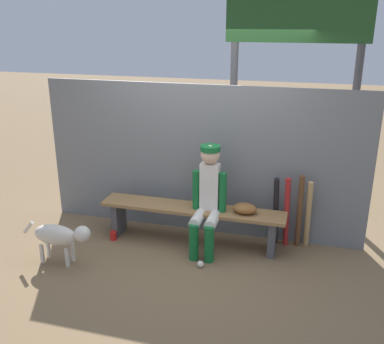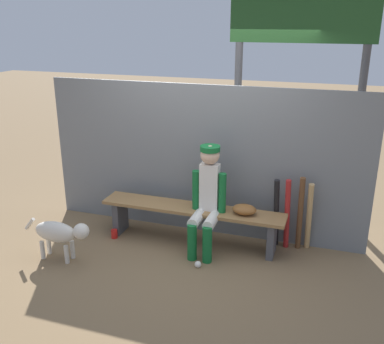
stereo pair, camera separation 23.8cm
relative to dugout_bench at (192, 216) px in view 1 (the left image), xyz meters
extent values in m
plane|color=brown|center=(0.00, 0.00, -0.37)|extent=(30.00, 30.00, 0.00)
cube|color=slate|center=(0.00, 0.38, 0.58)|extent=(4.08, 0.03, 1.90)
cube|color=olive|center=(0.00, 0.00, 0.09)|extent=(2.25, 0.36, 0.04)
cube|color=#4C4C51|center=(-0.98, 0.00, -0.15)|extent=(0.08, 0.29, 0.44)
cube|color=#4C4C51|center=(0.98, 0.00, -0.15)|extent=(0.08, 0.29, 0.44)
cube|color=silver|center=(0.22, 0.00, 0.40)|extent=(0.22, 0.13, 0.57)
sphere|color=beige|center=(0.22, 0.00, 0.79)|extent=(0.22, 0.22, 0.22)
cylinder|color=#14662D|center=(0.22, 0.00, 0.87)|extent=(0.23, 0.23, 0.06)
cylinder|color=silver|center=(0.13, -0.19, 0.07)|extent=(0.13, 0.38, 0.13)
cylinder|color=#14662D|center=(0.13, -0.38, -0.15)|extent=(0.11, 0.11, 0.44)
cylinder|color=#14662D|center=(0.06, -0.02, 0.35)|extent=(0.09, 0.09, 0.49)
cylinder|color=silver|center=(0.31, -0.19, 0.07)|extent=(0.13, 0.38, 0.13)
cylinder|color=#14662D|center=(0.31, -0.38, -0.15)|extent=(0.11, 0.11, 0.44)
cylinder|color=#14662D|center=(0.38, -0.02, 0.35)|extent=(0.09, 0.09, 0.49)
ellipsoid|color=brown|center=(0.64, 0.00, 0.17)|extent=(0.28, 0.20, 0.12)
cylinder|color=black|center=(0.98, 0.23, 0.07)|extent=(0.10, 0.19, 0.88)
cylinder|color=#B22323|center=(1.11, 0.22, 0.08)|extent=(0.09, 0.16, 0.90)
cylinder|color=brown|center=(1.26, 0.24, 0.10)|extent=(0.07, 0.15, 0.94)
cylinder|color=tan|center=(1.36, 0.26, 0.07)|extent=(0.07, 0.19, 0.87)
sphere|color=white|center=(0.25, -0.53, -0.33)|extent=(0.07, 0.07, 0.07)
cylinder|color=red|center=(-0.97, -0.20, -0.31)|extent=(0.08, 0.08, 0.11)
cylinder|color=red|center=(0.35, 0.04, 0.17)|extent=(0.08, 0.08, 0.11)
cylinder|color=#3F3F42|center=(0.24, 1.26, 0.80)|extent=(0.10, 0.10, 2.34)
cylinder|color=#3F3F42|center=(1.81, 1.26, 0.80)|extent=(0.10, 0.10, 2.34)
cube|color=#1E471E|center=(1.02, 1.26, 2.46)|extent=(1.81, 0.08, 0.97)
ellipsoid|color=beige|center=(-1.35, -0.85, -0.03)|extent=(0.52, 0.20, 0.24)
sphere|color=beige|center=(-1.01, -0.85, 0.03)|extent=(0.18, 0.18, 0.18)
cylinder|color=beige|center=(-1.69, -0.85, 0.02)|extent=(0.15, 0.04, 0.16)
cylinder|color=beige|center=(-1.19, -0.79, -0.26)|extent=(0.05, 0.05, 0.22)
cylinder|color=beige|center=(-1.19, -0.91, -0.26)|extent=(0.05, 0.05, 0.22)
cylinder|color=beige|center=(-1.51, -0.79, -0.26)|extent=(0.05, 0.05, 0.22)
cylinder|color=beige|center=(-1.51, -0.91, -0.26)|extent=(0.05, 0.05, 0.22)
camera|label=1|loc=(1.31, -4.70, 2.28)|focal=41.28mm
camera|label=2|loc=(1.54, -4.63, 2.28)|focal=41.28mm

